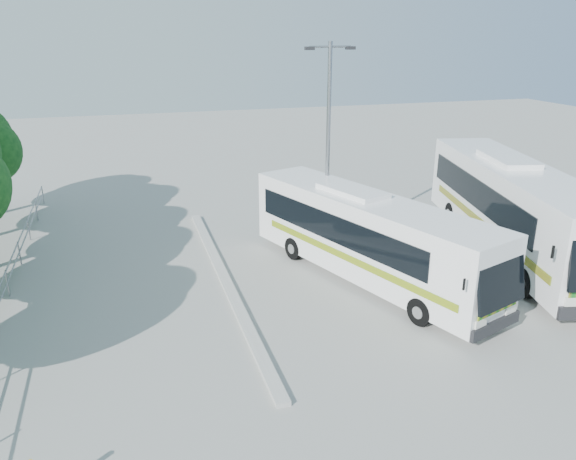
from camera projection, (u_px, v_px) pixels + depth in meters
name	position (u px, v px, depth m)	size (l,w,h in m)	color
ground	(298.00, 296.00, 20.32)	(100.00, 100.00, 0.00)	gray
kerb_divider	(225.00, 279.00, 21.47)	(0.40, 16.00, 0.15)	#B2B2AD
railing	(11.00, 267.00, 20.95)	(0.06, 22.00, 1.00)	gray
coach_main	(368.00, 236.00, 21.12)	(5.94, 11.71, 3.22)	white
coach_adjacent	(514.00, 207.00, 23.60)	(5.76, 13.76, 3.75)	white
lamppost	(328.00, 139.00, 23.47)	(2.11, 0.20, 8.67)	gray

